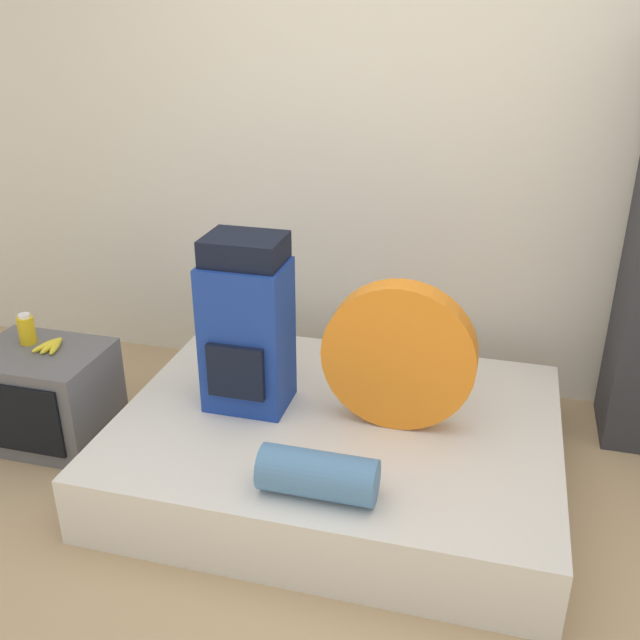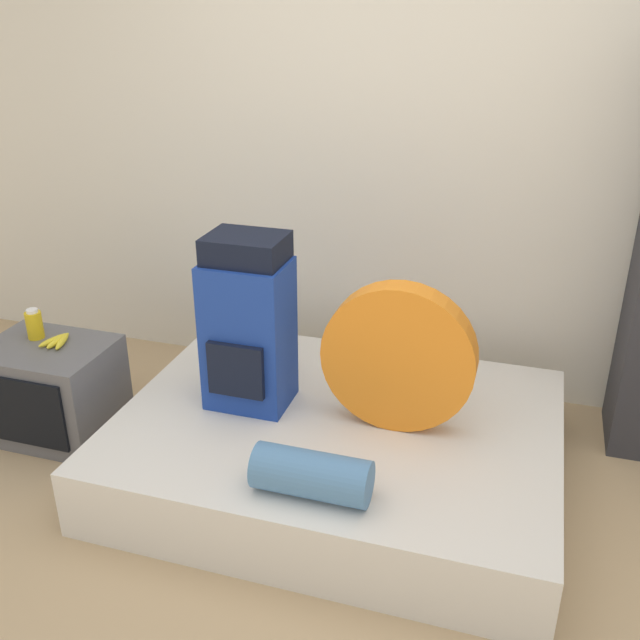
# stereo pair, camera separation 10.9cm
# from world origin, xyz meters

# --- Properties ---
(ground_plane) EXTENTS (16.00, 16.00, 0.00)m
(ground_plane) POSITION_xyz_m (0.00, 0.00, 0.00)
(ground_plane) COLOR tan
(wall_back) EXTENTS (8.00, 0.05, 2.60)m
(wall_back) POSITION_xyz_m (0.00, 1.75, 1.30)
(wall_back) COLOR silver
(wall_back) RESTS_ON ground_plane
(bed) EXTENTS (1.87, 1.44, 0.30)m
(bed) POSITION_xyz_m (-0.07, 0.78, 0.15)
(bed) COLOR silver
(bed) RESTS_ON ground_plane
(backpack) EXTENTS (0.35, 0.31, 0.77)m
(backpack) POSITION_xyz_m (-0.48, 0.79, 0.67)
(backpack) COLOR navy
(backpack) RESTS_ON bed
(tent_bag) EXTENTS (0.63, 0.12, 0.63)m
(tent_bag) POSITION_xyz_m (0.18, 0.80, 0.62)
(tent_bag) COLOR orange
(tent_bag) RESTS_ON bed
(sleeping_roll) EXTENTS (0.43, 0.17, 0.17)m
(sleeping_roll) POSITION_xyz_m (-0.02, 0.25, 0.39)
(sleeping_roll) COLOR teal
(sleeping_roll) RESTS_ON bed
(television) EXTENTS (0.59, 0.47, 0.47)m
(television) POSITION_xyz_m (-1.48, 0.70, 0.23)
(television) COLOR #5B5B60
(television) RESTS_ON ground_plane
(canister) EXTENTS (0.08, 0.08, 0.15)m
(canister) POSITION_xyz_m (-1.58, 0.77, 0.54)
(canister) COLOR gold
(canister) RESTS_ON television
(banana_bunch) EXTENTS (0.12, 0.17, 0.03)m
(banana_bunch) POSITION_xyz_m (-1.44, 0.75, 0.48)
(banana_bunch) COLOR yellow
(banana_bunch) RESTS_ON television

